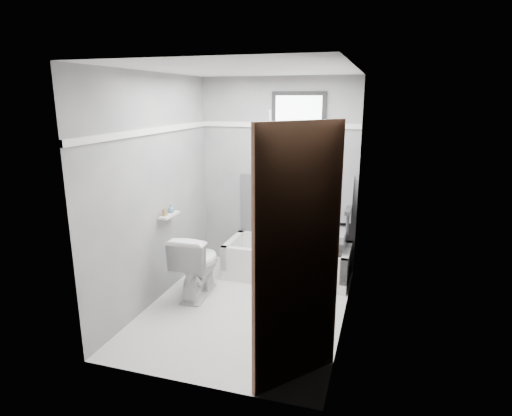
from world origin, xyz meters
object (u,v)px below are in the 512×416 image
at_px(toilet, 197,264).
at_px(bathtub, 287,260).
at_px(soap_bottle_a, 165,211).
at_px(office_chair, 322,225).
at_px(soap_bottle_b, 171,208).
at_px(door, 326,279).

bearing_deg(toilet, bathtub, -140.22).
bearing_deg(soap_bottle_a, bathtub, 36.57).
bearing_deg(toilet, soap_bottle_a, 11.14).
distance_m(office_chair, soap_bottle_b, 1.76).
height_order(door, soap_bottle_b, door).
bearing_deg(soap_bottle_a, soap_bottle_b, 90.00).
height_order(office_chair, soap_bottle_b, office_chair).
relative_size(office_chair, toilet, 1.56).
distance_m(toilet, soap_bottle_a, 0.69).
distance_m(toilet, door, 2.24).
relative_size(office_chair, soap_bottle_a, 11.49).
relative_size(bathtub, toilet, 2.05).
height_order(soap_bottle_a, soap_bottle_b, soap_bottle_a).
xyz_separation_m(office_chair, soap_bottle_a, (-1.58, -0.89, 0.28)).
xyz_separation_m(toilet, soap_bottle_b, (-0.32, 0.06, 0.60)).
bearing_deg(soap_bottle_b, soap_bottle_a, -90.00).
distance_m(toilet, soap_bottle_b, 0.68).
distance_m(door, soap_bottle_a, 2.34).
xyz_separation_m(door, soap_bottle_a, (-1.92, 1.34, -0.03)).
bearing_deg(door, office_chair, 98.78).
bearing_deg(door, soap_bottle_b, 142.30).
xyz_separation_m(toilet, door, (1.60, -1.42, 0.64)).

